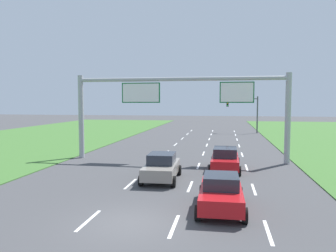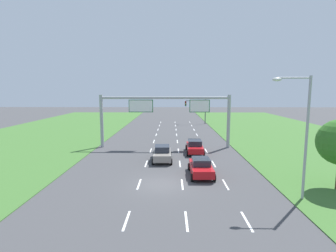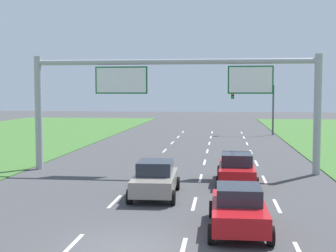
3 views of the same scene
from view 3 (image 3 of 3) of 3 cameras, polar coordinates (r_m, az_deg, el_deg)
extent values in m
plane|color=#424244|center=(14.93, -5.14, -14.61)|extent=(200.00, 200.00, 0.00)
cube|color=white|center=(15.37, -11.74, -14.12)|extent=(0.14, 2.40, 0.01)
cube|color=white|center=(20.93, -6.51, -9.12)|extent=(0.14, 2.40, 0.01)
cube|color=white|center=(26.69, -3.58, -6.20)|extent=(0.14, 2.40, 0.01)
cube|color=white|center=(32.53, -1.71, -4.32)|extent=(0.14, 2.40, 0.01)
cube|color=white|center=(38.42, -0.41, -3.01)|extent=(0.14, 2.40, 0.01)
cube|color=white|center=(44.35, 0.53, -2.05)|extent=(0.14, 2.40, 0.01)
cube|color=white|center=(50.28, 1.25, -1.32)|extent=(0.14, 2.40, 0.01)
cube|color=white|center=(56.24, 1.82, -0.74)|extent=(0.14, 2.40, 0.01)
cube|color=white|center=(14.69, 1.79, -14.90)|extent=(0.14, 2.40, 0.01)
cube|color=white|center=(20.44, 3.22, -9.42)|extent=(0.14, 2.40, 0.01)
cube|color=white|center=(26.31, 4.00, -6.36)|extent=(0.14, 2.40, 0.01)
cube|color=white|center=(32.22, 4.48, -4.42)|extent=(0.14, 2.40, 0.01)
cube|color=white|center=(38.16, 4.82, -3.08)|extent=(0.14, 2.40, 0.01)
cube|color=white|center=(44.12, 5.06, -2.10)|extent=(0.14, 2.40, 0.01)
cube|color=white|center=(50.08, 5.25, -1.36)|extent=(0.14, 2.40, 0.01)
cube|color=white|center=(56.06, 5.39, -0.77)|extent=(0.14, 2.40, 0.01)
cube|color=white|center=(20.54, 13.15, -9.45)|extent=(0.14, 2.40, 0.01)
cube|color=white|center=(26.38, 11.66, -6.40)|extent=(0.14, 2.40, 0.01)
cube|color=white|center=(32.28, 10.72, -4.46)|extent=(0.14, 2.40, 0.01)
cube|color=white|center=(38.21, 10.08, -3.12)|extent=(0.14, 2.40, 0.01)
cube|color=white|center=(44.16, 9.61, -2.14)|extent=(0.14, 2.40, 0.01)
cube|color=white|center=(50.12, 9.25, -1.39)|extent=(0.14, 2.40, 0.01)
cube|color=white|center=(56.09, 8.97, -0.80)|extent=(0.14, 2.40, 0.01)
cube|color=gray|center=(21.67, -1.59, -6.84)|extent=(1.96, 4.30, 0.70)
cube|color=#232833|center=(21.65, -1.57, -5.07)|extent=(1.61, 1.98, 0.62)
cylinder|color=black|center=(23.38, -3.46, -6.90)|extent=(0.24, 0.65, 0.64)
cylinder|color=black|center=(23.19, 1.15, -6.98)|extent=(0.24, 0.65, 0.64)
cylinder|color=black|center=(20.34, -4.73, -8.58)|extent=(0.24, 0.65, 0.64)
cylinder|color=black|center=(20.12, 0.58, -8.71)|extent=(0.24, 0.65, 0.64)
cube|color=red|center=(25.06, 8.36, -5.44)|extent=(1.88, 4.50, 0.64)
cube|color=#232833|center=(24.96, 8.38, -4.02)|extent=(1.60, 2.09, 0.62)
cylinder|color=black|center=(26.78, 6.28, -5.50)|extent=(0.23, 0.64, 0.64)
cylinder|color=black|center=(26.81, 10.29, -5.53)|extent=(0.23, 0.64, 0.64)
cylinder|color=black|center=(23.46, 6.13, -6.88)|extent=(0.23, 0.64, 0.64)
cylinder|color=black|center=(23.50, 10.72, -6.91)|extent=(0.23, 0.64, 0.64)
cube|color=red|center=(16.67, 8.59, -10.29)|extent=(1.87, 4.29, 0.67)
cube|color=#232833|center=(16.57, 8.60, -8.19)|extent=(1.54, 1.86, 0.57)
cylinder|color=black|center=(18.27, 5.39, -10.06)|extent=(0.23, 0.64, 0.64)
cylinder|color=black|center=(18.35, 11.28, -10.06)|extent=(0.23, 0.64, 0.64)
cylinder|color=black|center=(15.22, 5.28, -12.98)|extent=(0.23, 0.64, 0.64)
cylinder|color=black|center=(15.32, 12.41, -12.95)|extent=(0.23, 0.64, 0.64)
cylinder|color=#9EA0A5|center=(30.06, -15.51, 1.53)|extent=(0.44, 0.44, 7.00)
cylinder|color=#9EA0A5|center=(28.39, 17.76, 1.33)|extent=(0.44, 0.44, 7.00)
cylinder|color=#9EA0A5|center=(28.03, 0.64, 7.84)|extent=(16.80, 0.32, 0.32)
cube|color=#0C5B28|center=(28.48, -5.71, 5.58)|extent=(3.19, 0.12, 1.64)
cube|color=white|center=(28.42, -5.73, 5.59)|extent=(3.03, 0.01, 1.48)
cube|color=#0C5B28|center=(27.88, 10.03, 5.57)|extent=(2.64, 0.12, 1.64)
cube|color=white|center=(27.81, 10.03, 5.57)|extent=(2.48, 0.01, 1.48)
cylinder|color=#47494F|center=(53.51, 12.69, 1.91)|extent=(0.20, 0.20, 5.60)
cylinder|color=#47494F|center=(53.28, 10.32, 4.57)|extent=(4.50, 0.14, 0.14)
cube|color=black|center=(53.18, 7.89, 3.90)|extent=(0.32, 0.36, 1.10)
sphere|color=red|center=(52.98, 7.90, 4.30)|extent=(0.22, 0.22, 0.22)
sphere|color=orange|center=(52.98, 7.89, 3.90)|extent=(0.22, 0.22, 0.22)
sphere|color=green|center=(52.98, 7.89, 3.50)|extent=(0.22, 0.22, 0.22)
camera|label=1|loc=(1.82, 29.17, 2.98)|focal=35.00mm
camera|label=2|loc=(7.34, -156.67, 17.88)|focal=28.00mm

